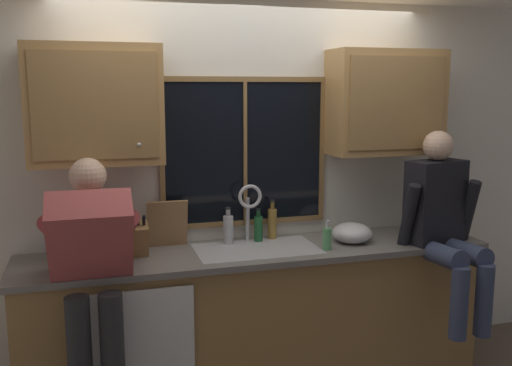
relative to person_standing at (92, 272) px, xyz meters
name	(u,v)px	position (x,y,z in m)	size (l,w,h in m)	color
back_wall	(244,186)	(1.05, 0.68, 0.31)	(5.41, 0.12, 2.55)	silver
window_glass	(245,152)	(1.04, 0.61, 0.56)	(1.10, 0.02, 0.95)	black
window_frame_top	(245,79)	(1.04, 0.60, 1.05)	(1.17, 0.02, 0.04)	olive
window_frame_bottom	(245,222)	(1.04, 0.60, 0.07)	(1.17, 0.02, 0.04)	olive
window_frame_left	(162,155)	(0.47, 0.60, 0.56)	(0.04, 0.02, 0.95)	olive
window_frame_right	(322,150)	(1.60, 0.60, 0.56)	(0.04, 0.02, 0.95)	olive
window_mullion_center	(245,152)	(1.04, 0.60, 0.56)	(0.02, 0.02, 0.95)	olive
lower_cabinet_run	(258,317)	(1.05, 0.33, -0.52)	(3.01, 0.58, 0.88)	#A07744
countertop	(259,252)	(1.05, 0.31, -0.06)	(3.07, 0.62, 0.04)	slate
dishwasher_front	(143,351)	(0.26, 0.01, -0.51)	(0.60, 0.02, 0.74)	white
upper_cabinet_left	(95,105)	(0.06, 0.45, 0.90)	(0.79, 0.36, 0.72)	#B2844C
upper_cabinet_right	(386,102)	(2.01, 0.45, 0.90)	(0.79, 0.36, 0.72)	#B2844C
sink	(257,263)	(1.04, 0.32, -0.14)	(0.80, 0.46, 0.21)	#B7B7BC
faucet	(250,205)	(1.04, 0.50, 0.21)	(0.18, 0.09, 0.40)	silver
person_standing	(92,272)	(0.00, 0.00, 0.00)	(0.53, 0.68, 1.57)	#262628
person_sitting_on_counter	(443,219)	(2.25, 0.05, 0.14)	(0.54, 0.63, 1.26)	#384260
knife_block	(138,240)	(0.28, 0.37, 0.06)	(0.12, 0.18, 0.32)	olive
cutting_board	(167,224)	(0.48, 0.54, 0.11)	(0.27, 0.02, 0.32)	#997047
mixing_bowl	(352,233)	(1.71, 0.30, 0.02)	(0.28, 0.28, 0.14)	silver
soap_dispenser	(327,238)	(1.47, 0.18, 0.03)	(0.06, 0.07, 0.20)	#59A566
bottle_green_glass	(228,229)	(0.89, 0.49, 0.06)	(0.07, 0.07, 0.25)	#B7B7BC
bottle_tall_clear	(258,228)	(1.10, 0.50, 0.05)	(0.06, 0.06, 0.23)	#1E592D
bottle_amber_small	(272,223)	(1.21, 0.53, 0.07)	(0.06, 0.06, 0.27)	olive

